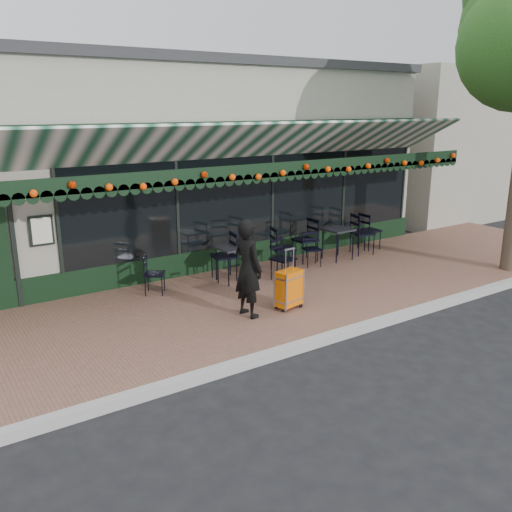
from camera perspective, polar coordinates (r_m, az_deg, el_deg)
ground at (r=9.14m, az=8.97°, el=-8.27°), size 80.00×80.00×0.00m
sidewalk at (r=10.55m, az=1.64°, el=-4.34°), size 18.00×4.00×0.15m
curb at (r=9.06m, az=9.34°, el=-8.00°), size 18.00×0.16×0.15m
restaurant_building at (r=15.13m, az=-11.38°, el=9.96°), size 12.00×9.60×4.50m
neighbor_building_right at (r=23.49m, az=19.75°, el=11.55°), size 12.00×8.00×4.80m
woman at (r=9.18m, az=-0.84°, el=-1.31°), size 0.48×0.66×1.70m
suitcase at (r=9.67m, az=3.50°, el=-3.46°), size 0.53×0.37×1.10m
cafe_table_a at (r=12.83m, az=8.64°, el=2.55°), size 0.60×0.60×0.74m
cafe_table_b at (r=11.08m, az=-2.48°, el=0.62°), size 0.60×0.60×0.74m
chair_a_left at (r=12.62m, az=5.21°, el=1.67°), size 0.52×0.52×1.01m
chair_a_right at (r=13.47m, az=11.14°, el=2.33°), size 0.61×0.61×1.00m
chair_a_front at (r=12.27m, az=5.92°, el=0.68°), size 0.48×0.48×0.77m
chair_a_extra at (r=13.97m, az=11.87°, el=2.61°), size 0.47×0.47×0.94m
chair_b_left at (r=11.25m, az=-3.39°, el=-0.04°), size 0.59×0.59×0.99m
chair_b_right at (r=11.84m, az=2.87°, el=0.75°), size 0.62×0.62×0.99m
chair_b_front at (r=11.24m, az=2.91°, el=-0.38°), size 0.53×0.53×0.87m
chair_solo at (r=10.58m, az=-10.65°, el=-1.91°), size 0.54×0.54×0.78m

